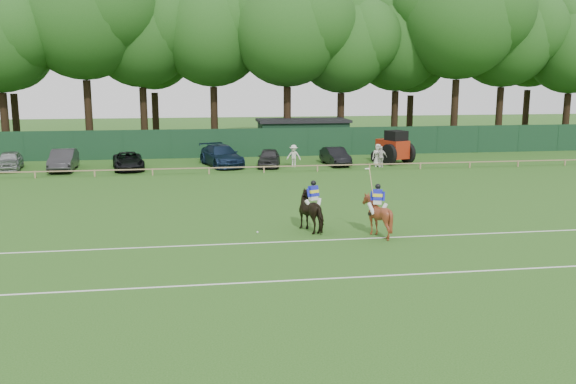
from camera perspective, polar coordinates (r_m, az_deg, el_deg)
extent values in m
plane|color=#1E4C14|center=(27.13, -0.09, -4.11)|extent=(160.00, 160.00, 0.00)
imported|color=black|center=(27.82, 2.37, -1.82)|extent=(1.77, 2.36, 1.81)
imported|color=maroon|center=(27.20, 8.34, -2.21)|extent=(1.96, 2.07, 1.82)
imported|color=#999C9E|center=(50.53, -24.60, 2.69)|extent=(2.29, 4.38, 1.42)
imported|color=#2E2E30|center=(48.64, -20.28, 2.82)|extent=(1.91, 4.89, 1.59)
imported|color=black|center=(47.65, -14.72, 2.81)|extent=(2.88, 4.98, 1.31)
imported|color=#13233E|center=(48.27, -6.25, 3.40)|extent=(3.78, 6.07, 1.64)
imported|color=#2B2B2D|center=(47.69, -1.79, 3.22)|extent=(2.31, 4.31, 1.40)
imported|color=black|center=(48.71, 4.45, 3.35)|extent=(1.82, 4.32, 1.39)
imported|color=beige|center=(47.48, 0.53, 3.40)|extent=(1.27, 0.97, 1.73)
imported|color=silver|center=(47.88, 8.66, 3.29)|extent=(1.02, 0.57, 1.64)
imported|color=silver|center=(48.21, 8.40, 3.42)|extent=(0.92, 0.65, 1.78)
cube|color=silver|center=(27.69, 2.38, -0.56)|extent=(0.43, 0.38, 0.18)
cube|color=#191DB8|center=(27.63, 2.39, 0.09)|extent=(0.49, 0.44, 0.51)
cube|color=yellow|center=(27.63, 2.39, 0.05)|extent=(0.51, 0.44, 0.18)
sphere|color=black|center=(27.56, 2.40, 0.84)|extent=(0.25, 0.25, 0.25)
cylinder|color=silver|center=(27.86, 2.88, -1.13)|extent=(0.38, 0.45, 0.59)
cylinder|color=silver|center=(27.56, 2.00, -1.25)|extent=(0.47, 0.27, 0.59)
cube|color=silver|center=(27.07, 8.37, -0.92)|extent=(0.43, 0.37, 0.18)
cube|color=#191DB8|center=(27.01, 8.39, -0.26)|extent=(0.48, 0.43, 0.51)
cube|color=yellow|center=(27.01, 8.39, -0.30)|extent=(0.50, 0.42, 0.18)
sphere|color=black|center=(26.94, 8.41, 0.51)|extent=(0.25, 0.25, 0.25)
cylinder|color=silver|center=(27.07, 8.90, -1.59)|extent=(0.47, 0.28, 0.59)
cylinder|color=silver|center=(27.10, 7.80, -1.54)|extent=(0.39, 0.44, 0.59)
cylinder|color=tan|center=(26.98, 7.79, 0.93)|extent=(0.07, 0.64, 1.17)
sphere|color=silver|center=(27.61, -2.87, -3.77)|extent=(0.09, 0.09, 0.09)
cube|color=silver|center=(21.47, 2.33, -8.17)|extent=(60.00, 0.10, 0.01)
cube|color=silver|center=(26.18, 0.24, -4.65)|extent=(60.00, 0.10, 0.01)
cube|color=#997F5B|center=(44.58, -3.55, 2.35)|extent=(62.00, 0.08, 0.08)
cube|color=#14351E|center=(53.38, -4.44, 4.60)|extent=(92.00, 0.04, 2.50)
cube|color=#14331E|center=(57.07, 1.38, 5.19)|extent=(8.00, 4.00, 2.80)
cube|color=black|center=(56.94, 1.38, 6.71)|extent=(8.40, 4.40, 0.24)
cube|color=#9B230E|center=(50.33, 9.74, 4.01)|extent=(2.27, 3.00, 1.45)
cube|color=black|center=(49.88, 10.09, 5.10)|extent=(1.75, 1.82, 1.00)
cylinder|color=black|center=(49.19, 9.42, 3.48)|extent=(0.88, 1.68, 1.67)
cylinder|color=black|center=(50.37, 11.12, 3.59)|extent=(0.88, 1.68, 1.67)
cylinder|color=black|center=(50.79, 8.19, 3.30)|extent=(0.62, 0.95, 0.89)
cylinder|color=black|center=(51.80, 9.68, 3.40)|extent=(0.62, 0.95, 0.89)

